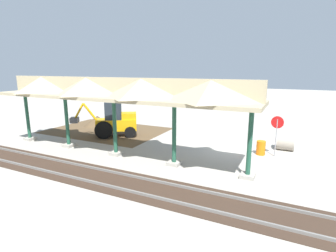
# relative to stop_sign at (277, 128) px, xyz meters

# --- Properties ---
(ground_plane) EXTENTS (120.00, 120.00, 0.00)m
(ground_plane) POSITION_rel_stop_sign_xyz_m (2.64, -0.39, -1.86)
(ground_plane) COLOR #9E998E
(dirt_work_zone) EXTENTS (10.13, 7.00, 0.01)m
(dirt_work_zone) POSITION_rel_stop_sign_xyz_m (14.08, -0.96, -1.85)
(dirt_work_zone) COLOR brown
(dirt_work_zone) RESTS_ON ground
(platform_canopy) EXTENTS (17.60, 3.20, 4.90)m
(platform_canopy) POSITION_rel_stop_sign_xyz_m (9.16, 4.19, 2.32)
(platform_canopy) COLOR #9E998E
(platform_canopy) RESTS_ON ground
(rail_tracks) EXTENTS (60.00, 2.58, 0.15)m
(rail_tracks) POSITION_rel_stop_sign_xyz_m (2.64, 7.47, -1.83)
(rail_tracks) COLOR slate
(rail_tracks) RESTS_ON ground
(stop_sign) EXTENTS (0.75, 0.16, 2.57)m
(stop_sign) POSITION_rel_stop_sign_xyz_m (0.00, 0.00, 0.00)
(stop_sign) COLOR gray
(stop_sign) RESTS_ON ground
(backhoe) EXTENTS (4.93, 3.81, 2.82)m
(backhoe) POSITION_rel_stop_sign_xyz_m (12.14, 0.34, -0.59)
(backhoe) COLOR orange
(backhoe) RESTS_ON ground
(dirt_mound) EXTENTS (5.22, 5.22, 1.95)m
(dirt_mound) POSITION_rel_stop_sign_xyz_m (16.14, -2.17, -1.86)
(dirt_mound) COLOR brown
(dirt_mound) RESTS_ON ground
(concrete_pipe) EXTENTS (1.10, 1.10, 1.09)m
(concrete_pipe) POSITION_rel_stop_sign_xyz_m (-0.54, -1.74, -1.31)
(concrete_pipe) COLOR #9E9384
(concrete_pipe) RESTS_ON ground
(traffic_barrel) EXTENTS (0.56, 0.56, 0.90)m
(traffic_barrel) POSITION_rel_stop_sign_xyz_m (0.84, 0.05, -1.41)
(traffic_barrel) COLOR orange
(traffic_barrel) RESTS_ON ground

